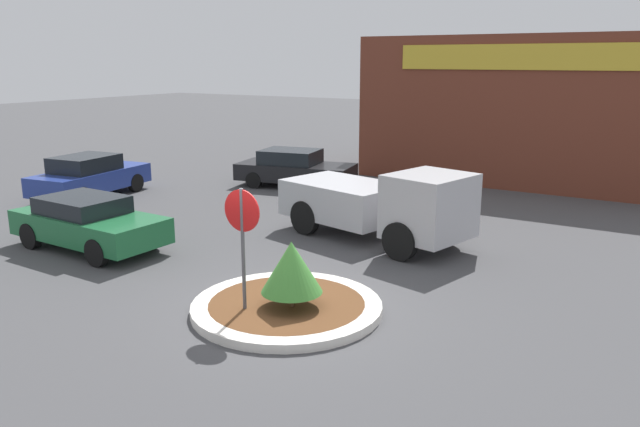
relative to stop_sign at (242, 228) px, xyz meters
name	(u,v)px	position (x,y,z in m)	size (l,w,h in m)	color
ground_plane	(287,311)	(0.52, 0.65, -1.75)	(120.00, 120.00, 0.00)	#474749
traffic_island	(287,307)	(0.52, 0.65, -1.67)	(3.71, 3.71, 0.17)	silver
stop_sign	(242,228)	(0.00, 0.00, 0.00)	(0.79, 0.07, 2.49)	#4C4C51
island_shrub	(292,267)	(0.72, 0.54, -0.78)	(1.17, 1.17, 1.29)	brown
utility_truck	(379,204)	(-0.11, 5.96, -0.72)	(5.69, 3.22, 2.02)	#B2B2B7
storefront_building	(534,109)	(1.14, 17.47, 1.08)	(12.72, 6.07, 5.66)	brown
parked_sedan_blue	(90,176)	(-11.32, 5.63, -1.00)	(2.36, 4.48, 1.50)	navy
parked_sedan_black	(295,168)	(-6.16, 10.98, -1.04)	(4.71, 2.71, 1.41)	black
parked_sedan_green	(88,222)	(-6.16, 1.42, -1.05)	(4.31, 1.96, 1.36)	#1E6638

